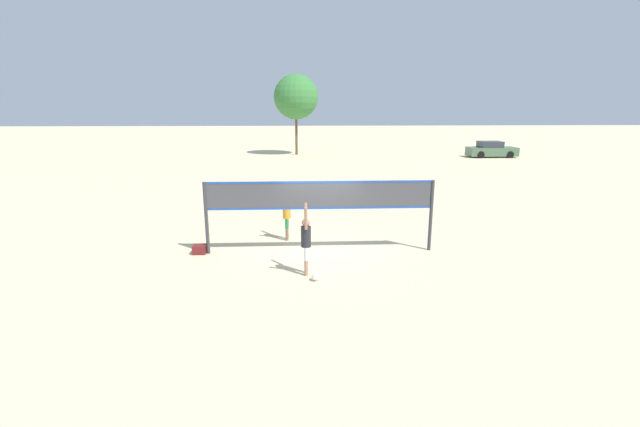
% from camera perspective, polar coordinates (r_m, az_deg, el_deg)
% --- Properties ---
extents(ground_plane, '(200.00, 200.00, 0.00)m').
position_cam_1_polar(ground_plane, '(14.16, 0.00, -5.09)').
color(ground_plane, beige).
extents(volleyball_net, '(7.39, 0.11, 2.35)m').
position_cam_1_polar(volleyball_net, '(13.70, 0.00, 1.66)').
color(volleyball_net, '#38383D').
rests_on(volleyball_net, ground_plane).
extents(player_spiker, '(0.28, 0.69, 2.03)m').
position_cam_1_polar(player_spiker, '(11.95, -1.88, -3.35)').
color(player_spiker, tan).
rests_on(player_spiker, ground_plane).
extents(player_blocker, '(0.28, 0.68, 1.97)m').
position_cam_1_polar(player_blocker, '(15.17, -4.46, 0.21)').
color(player_blocker, '#8C664C').
rests_on(player_blocker, ground_plane).
extents(volleyball, '(0.22, 0.22, 0.22)m').
position_cam_1_polar(volleyball, '(11.84, -0.61, -8.42)').
color(volleyball, silver).
rests_on(volleyball, ground_plane).
extents(gear_bag, '(0.41, 0.36, 0.28)m').
position_cam_1_polar(gear_bag, '(14.47, -15.75, -4.62)').
color(gear_bag, maroon).
rests_on(gear_bag, ground_plane).
extents(parked_car_near, '(4.52, 1.99, 1.51)m').
position_cam_1_polar(parked_car_near, '(44.38, 21.88, 7.86)').
color(parked_car_near, '#4C6B4C').
rests_on(parked_car_near, ground_plane).
extents(tree_left_cluster, '(4.35, 4.35, 7.81)m').
position_cam_1_polar(tree_left_cluster, '(43.42, -3.23, 15.26)').
color(tree_left_cluster, brown).
rests_on(tree_left_cluster, ground_plane).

